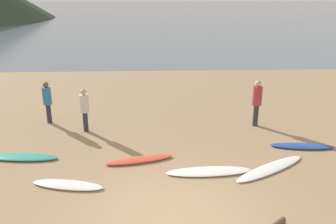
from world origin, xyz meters
The scene contains 11 objects.
ground_plane centered at (0.00, 10.00, -0.10)m, with size 120.00×120.00×0.20m, color #997C5B.
ocean_water centered at (0.00, 65.08, 0.00)m, with size 140.00×100.00×0.01m, color slate.
surfboard_0 centered at (-4.37, 3.20, 0.05)m, with size 2.22×0.54×0.10m, color teal.
surfboard_1 centered at (-2.61, 1.50, 0.04)m, with size 1.93×0.50×0.08m, color white.
surfboard_2 centered at (-0.78, 2.87, 0.05)m, with size 2.05×0.47×0.10m, color #D84C38.
surfboard_3 centered at (1.20, 2.07, 0.04)m, with size 2.42×0.58×0.08m, color white.
surfboard_4 centered at (3.00, 2.18, 0.03)m, with size 2.69×0.50×0.07m, color white.
surfboard_5 centered at (4.49, 3.63, 0.04)m, with size 2.03×0.51×0.09m, color #1E479E.
person_0 centered at (-2.78, 5.35, 0.93)m, with size 0.32×0.32×1.58m.
person_1 centered at (-4.32, 6.26, 0.95)m, with size 0.33×0.33×1.62m.
person_2 centered at (3.49, 5.64, 1.03)m, with size 0.35×0.35×1.74m.
Camera 1 is at (-0.35, -7.01, 5.01)m, focal length 38.95 mm.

